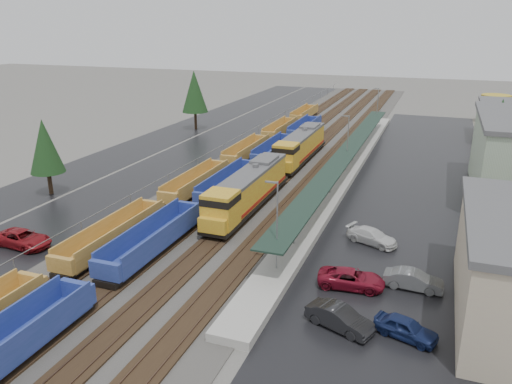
{
  "coord_description": "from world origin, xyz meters",
  "views": [
    {
      "loc": [
        20.42,
        -14.27,
        19.47
      ],
      "look_at": [
        2.72,
        33.6,
        2.0
      ],
      "focal_mm": 35.0,
      "sensor_mm": 36.0,
      "label": 1
    }
  ],
  "objects_px": {
    "storage_tank": "(495,109)",
    "parked_car_east_b": "(351,279)",
    "locomotive_lead": "(247,190)",
    "parked_car_east_e": "(413,280)",
    "locomotive_trail": "(300,147)",
    "parked_car_east_d": "(406,328)",
    "parked_car_east_c": "(372,237)",
    "well_string_yellow": "(197,183)",
    "well_string_blue": "(198,208)",
    "parked_car_east_a": "(340,318)",
    "parked_car_west_c": "(23,239)"
  },
  "relations": [
    {
      "from": "well_string_blue",
      "to": "parked_car_west_c",
      "type": "xyz_separation_m",
      "value": [
        -11.87,
        -11.69,
        -0.43
      ]
    },
    {
      "from": "locomotive_trail",
      "to": "parked_car_east_d",
      "type": "relative_size",
      "value": 4.74
    },
    {
      "from": "well_string_yellow",
      "to": "parked_car_west_c",
      "type": "bearing_deg",
      "value": -112.15
    },
    {
      "from": "locomotive_trail",
      "to": "well_string_yellow",
      "type": "height_order",
      "value": "locomotive_trail"
    },
    {
      "from": "parked_car_east_e",
      "to": "parked_car_east_d",
      "type": "bearing_deg",
      "value": -178.04
    },
    {
      "from": "parked_car_east_a",
      "to": "parked_car_east_b",
      "type": "xyz_separation_m",
      "value": [
        -0.22,
        5.72,
        -0.06
      ]
    },
    {
      "from": "locomotive_trail",
      "to": "parked_car_east_a",
      "type": "height_order",
      "value": "locomotive_trail"
    },
    {
      "from": "parked_car_west_c",
      "to": "parked_car_east_e",
      "type": "relative_size",
      "value": 1.23
    },
    {
      "from": "well_string_yellow",
      "to": "parked_car_east_d",
      "type": "xyz_separation_m",
      "value": [
        25.93,
        -21.63,
        -0.42
      ]
    },
    {
      "from": "parked_car_east_c",
      "to": "well_string_yellow",
      "type": "bearing_deg",
      "value": 92.34
    },
    {
      "from": "parked_car_east_c",
      "to": "well_string_blue",
      "type": "bearing_deg",
      "value": 111.61
    },
    {
      "from": "well_string_yellow",
      "to": "storage_tank",
      "type": "xyz_separation_m",
      "value": [
        36.7,
        59.7,
        1.71
      ]
    },
    {
      "from": "parked_car_east_d",
      "to": "parked_car_east_e",
      "type": "relative_size",
      "value": 0.92
    },
    {
      "from": "parked_car_east_a",
      "to": "parked_car_east_d",
      "type": "xyz_separation_m",
      "value": [
        4.23,
        0.44,
        -0.07
      ]
    },
    {
      "from": "well_string_yellow",
      "to": "well_string_blue",
      "type": "height_order",
      "value": "well_string_blue"
    },
    {
      "from": "well_string_blue",
      "to": "parked_car_east_d",
      "type": "distance_m",
      "value": 26.02
    },
    {
      "from": "well_string_blue",
      "to": "parked_car_east_a",
      "type": "height_order",
      "value": "well_string_blue"
    },
    {
      "from": "storage_tank",
      "to": "parked_car_east_b",
      "type": "xyz_separation_m",
      "value": [
        -15.22,
        -76.05,
        -2.12
      ]
    },
    {
      "from": "storage_tank",
      "to": "parked_car_east_b",
      "type": "relative_size",
      "value": 1.11
    },
    {
      "from": "locomotive_trail",
      "to": "parked_car_east_a",
      "type": "bearing_deg",
      "value": -70.76
    },
    {
      "from": "locomotive_trail",
      "to": "parked_car_east_c",
      "type": "bearing_deg",
      "value": -60.84
    },
    {
      "from": "locomotive_trail",
      "to": "parked_car_east_b",
      "type": "relative_size",
      "value": 3.81
    },
    {
      "from": "parked_car_west_c",
      "to": "parked_car_east_b",
      "type": "relative_size",
      "value": 1.07
    },
    {
      "from": "parked_car_west_c",
      "to": "storage_tank",
      "type": "bearing_deg",
      "value": -25.16
    },
    {
      "from": "locomotive_trail",
      "to": "parked_car_east_d",
      "type": "xyz_separation_m",
      "value": [
        17.93,
        -38.82,
        -1.66
      ]
    },
    {
      "from": "locomotive_trail",
      "to": "parked_car_east_c",
      "type": "height_order",
      "value": "locomotive_trail"
    },
    {
      "from": "locomotive_lead",
      "to": "well_string_blue",
      "type": "xyz_separation_m",
      "value": [
        -4.0,
        -3.83,
        -1.17
      ]
    },
    {
      "from": "parked_car_east_a",
      "to": "parked_car_east_c",
      "type": "xyz_separation_m",
      "value": [
        0.15,
        14.43,
        -0.07
      ]
    },
    {
      "from": "parked_car_west_c",
      "to": "parked_car_east_e",
      "type": "bearing_deg",
      "value": -78.35
    },
    {
      "from": "well_string_blue",
      "to": "parked_car_east_a",
      "type": "relative_size",
      "value": 21.39
    },
    {
      "from": "locomotive_lead",
      "to": "parked_car_east_e",
      "type": "height_order",
      "value": "locomotive_lead"
    },
    {
      "from": "locomotive_trail",
      "to": "well_string_yellow",
      "type": "bearing_deg",
      "value": -114.95
    },
    {
      "from": "well_string_yellow",
      "to": "storage_tank",
      "type": "height_order",
      "value": "storage_tank"
    },
    {
      "from": "locomotive_lead",
      "to": "parked_car_east_a",
      "type": "xyz_separation_m",
      "value": [
        13.7,
        -18.26,
        -1.6
      ]
    },
    {
      "from": "well_string_yellow",
      "to": "parked_car_west_c",
      "type": "height_order",
      "value": "well_string_yellow"
    },
    {
      "from": "locomotive_lead",
      "to": "storage_tank",
      "type": "distance_m",
      "value": 69.69
    },
    {
      "from": "locomotive_lead",
      "to": "parked_car_east_e",
      "type": "distance_m",
      "value": 21.22
    },
    {
      "from": "well_string_yellow",
      "to": "parked_car_east_d",
      "type": "relative_size",
      "value": 27.59
    },
    {
      "from": "locomotive_trail",
      "to": "parked_car_east_a",
      "type": "distance_m",
      "value": 41.61
    },
    {
      "from": "locomotive_trail",
      "to": "parked_car_east_d",
      "type": "bearing_deg",
      "value": -65.21
    },
    {
      "from": "locomotive_lead",
      "to": "parked_car_east_b",
      "type": "relative_size",
      "value": 3.81
    },
    {
      "from": "well_string_blue",
      "to": "parked_car_east_e",
      "type": "bearing_deg",
      "value": -18.39
    },
    {
      "from": "locomotive_lead",
      "to": "parked_car_east_c",
      "type": "xyz_separation_m",
      "value": [
        13.85,
        -3.83,
        -1.67
      ]
    },
    {
      "from": "locomotive_lead",
      "to": "parked_car_east_d",
      "type": "height_order",
      "value": "locomotive_lead"
    },
    {
      "from": "parked_car_west_c",
      "to": "parked_car_east_e",
      "type": "xyz_separation_m",
      "value": [
        33.85,
        4.39,
        -0.03
      ]
    },
    {
      "from": "parked_car_east_a",
      "to": "well_string_yellow",
      "type": "bearing_deg",
      "value": 65.58
    },
    {
      "from": "well_string_blue",
      "to": "parked_car_east_b",
      "type": "distance_m",
      "value": 19.53
    },
    {
      "from": "storage_tank",
      "to": "parked_car_east_a",
      "type": "height_order",
      "value": "storage_tank"
    },
    {
      "from": "locomotive_lead",
      "to": "storage_tank",
      "type": "relative_size",
      "value": 3.45
    },
    {
      "from": "parked_car_east_c",
      "to": "parked_car_east_e",
      "type": "relative_size",
      "value": 1.08
    }
  ]
}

